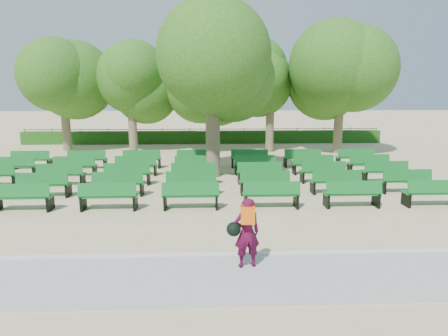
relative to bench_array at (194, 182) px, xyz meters
name	(u,v)px	position (x,y,z in m)	size (l,w,h in m)	color
ground	(201,191)	(0.32, -1.22, -0.10)	(120.00, 120.00, 0.00)	tan
paving	(197,279)	(0.32, -8.62, -0.07)	(30.00, 2.20, 0.06)	#A4A5A1
curb	(198,255)	(0.32, -7.47, -0.05)	(30.00, 0.12, 0.10)	silver
hedge	(204,137)	(0.32, 12.78, 0.35)	(26.00, 0.70, 0.90)	#1E5215
fence	(204,143)	(0.32, 13.18, -0.10)	(26.00, 0.10, 1.02)	black
tree_line	(203,152)	(0.32, 8.78, -0.10)	(21.80, 6.80, 7.04)	#33691C
bench_array	(194,182)	(0.00, 0.00, 0.00)	(1.89, 0.69, 1.17)	#126722
tree_among	(213,68)	(0.82, 1.45, 4.67)	(4.84, 4.84, 6.99)	brown
person	(246,232)	(1.37, -8.14, 0.77)	(0.76, 0.48, 1.55)	#470A27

